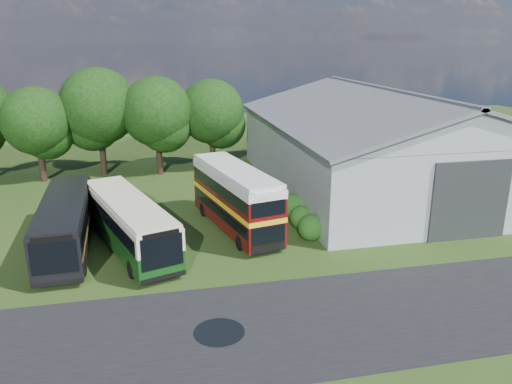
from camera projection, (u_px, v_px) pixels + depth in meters
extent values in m
plane|color=#203B12|center=(241.00, 295.00, 24.32)|extent=(120.00, 120.00, 0.00)
cube|color=black|center=(319.00, 320.00, 22.14)|extent=(60.00, 8.00, 0.02)
cylinder|color=black|center=(219.00, 333.00, 21.21)|extent=(2.20, 2.20, 0.01)
cube|color=gray|center=(381.00, 154.00, 41.51)|extent=(18.00, 24.00, 5.50)
cube|color=#2D3033|center=(470.00, 201.00, 30.32)|extent=(5.20, 0.18, 5.00)
cylinder|color=black|center=(42.00, 164.00, 43.10)|extent=(0.56, 0.56, 3.06)
sphere|color=black|center=(36.00, 121.00, 41.99)|extent=(5.78, 5.78, 5.78)
cylinder|color=black|center=(103.00, 155.00, 45.26)|extent=(0.56, 0.56, 3.60)
sphere|color=black|center=(98.00, 106.00, 43.96)|extent=(6.80, 6.80, 6.80)
cylinder|color=black|center=(159.00, 156.00, 45.40)|extent=(0.56, 0.56, 3.31)
sphere|color=black|center=(157.00, 112.00, 44.20)|extent=(6.26, 6.26, 6.26)
cylinder|color=black|center=(213.00, 152.00, 47.20)|extent=(0.56, 0.56, 3.17)
sphere|color=black|center=(212.00, 112.00, 46.05)|extent=(5.98, 5.98, 5.98)
sphere|color=#194714|center=(311.00, 239.00, 31.07)|extent=(1.70, 1.70, 1.70)
sphere|color=#194714|center=(301.00, 227.00, 32.93)|extent=(1.60, 1.60, 1.60)
sphere|color=#194714|center=(293.00, 217.00, 34.80)|extent=(1.80, 1.80, 1.80)
cube|color=#0F3810|center=(129.00, 222.00, 29.24)|extent=(5.87, 11.23, 2.73)
cube|color=#4B0A0B|center=(235.00, 197.00, 32.02)|extent=(4.48, 9.92, 3.85)
cube|color=black|center=(65.00, 222.00, 29.19)|extent=(3.01, 11.10, 2.74)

